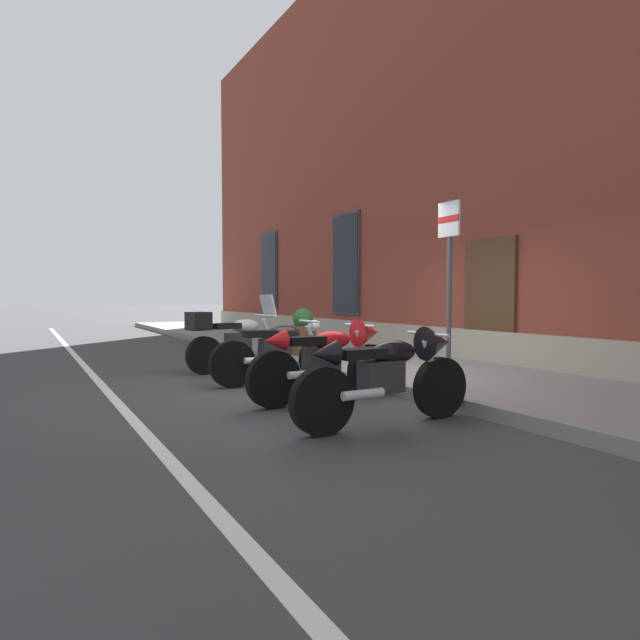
# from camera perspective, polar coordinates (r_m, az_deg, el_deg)

# --- Properties ---
(ground_plane) EXTENTS (140.00, 140.00, 0.00)m
(ground_plane) POSITION_cam_1_polar(r_m,az_deg,el_deg) (7.69, 3.59, -7.11)
(ground_plane) COLOR #38383A
(sidewalk) EXTENTS (33.62, 2.87, 0.16)m
(sidewalk) POSITION_cam_1_polar(r_m,az_deg,el_deg) (8.54, 11.68, -5.64)
(sidewalk) COLOR slate
(sidewalk) RESTS_ON ground_plane
(lane_stripe) EXTENTS (33.62, 0.12, 0.01)m
(lane_stripe) POSITION_cam_1_polar(r_m,az_deg,el_deg) (6.52, -20.87, -9.02)
(lane_stripe) COLOR silver
(lane_stripe) RESTS_ON ground_plane
(brick_pub_facade) EXTENTS (27.62, 8.08, 9.81)m
(brick_pub_facade) POSITION_cam_1_polar(r_m,az_deg,el_deg) (13.22, 30.72, 18.08)
(brick_pub_facade) COLOR brown
(brick_pub_facade) RESTS_ON ground_plane
(motorcycle_silver_touring) EXTENTS (0.79, 2.04, 1.33)m
(motorcycle_silver_touring) POSITION_cam_1_polar(r_m,az_deg,el_deg) (9.12, -9.30, -2.09)
(motorcycle_silver_touring) COLOR black
(motorcycle_silver_touring) RESTS_ON ground_plane
(motorcycle_black_naked) EXTENTS (0.62, 2.10, 0.93)m
(motorcycle_black_naked) POSITION_cam_1_polar(r_m,az_deg,el_deg) (7.76, -4.52, -3.47)
(motorcycle_black_naked) COLOR black
(motorcycle_black_naked) RESTS_ON ground_plane
(motorcycle_red_sport) EXTENTS (0.62, 2.10, 1.01)m
(motorcycle_red_sport) POSITION_cam_1_polar(r_m,az_deg,el_deg) (6.42, 1.11, -4.07)
(motorcycle_red_sport) COLOR black
(motorcycle_red_sport) RESTS_ON ground_plane
(motorcycle_black_sport) EXTENTS (0.62, 2.11, 0.99)m
(motorcycle_black_sport) POSITION_cam_1_polar(r_m,az_deg,el_deg) (5.29, 7.87, -5.65)
(motorcycle_black_sport) COLOR black
(motorcycle_black_sport) RESTS_ON ground_plane
(parking_sign) EXTENTS (0.36, 0.07, 2.37)m
(parking_sign) POSITION_cam_1_polar(r_m,az_deg,el_deg) (6.82, 14.00, 5.83)
(parking_sign) COLOR #4C4C51
(parking_sign) RESTS_ON sidewalk
(barrel_planter) EXTENTS (0.56, 0.56, 0.91)m
(barrel_planter) POSITION_cam_1_polar(r_m,az_deg,el_deg) (10.15, -1.88, -1.56)
(barrel_planter) COLOR brown
(barrel_planter) RESTS_ON sidewalk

